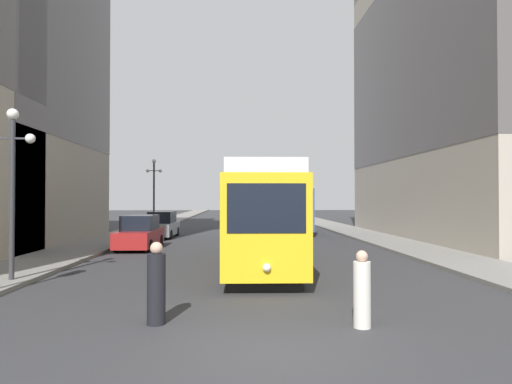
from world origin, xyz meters
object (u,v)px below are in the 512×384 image
at_px(streetcar, 259,213).
at_px(parked_car_left_near, 162,225).
at_px(parked_car_left_mid, 140,233).
at_px(transit_bus, 289,208).
at_px(lamp_post_left_near, 12,167).
at_px(pedestrian_crossing_far, 362,292).
at_px(lamp_post_left_far, 154,183).
at_px(pedestrian_crossing_near, 156,286).

height_order(streetcar, parked_car_left_near, streetcar).
bearing_deg(parked_car_left_mid, transit_bus, 53.97).
distance_m(parked_car_left_mid, lamp_post_left_near, 10.52).
xyz_separation_m(pedestrian_crossing_far, lamp_post_left_far, (-9.76, 29.56, 3.31)).
height_order(streetcar, lamp_post_left_far, lamp_post_left_far).
bearing_deg(pedestrian_crossing_near, parked_car_left_mid, -135.12).
height_order(streetcar, pedestrian_crossing_near, streetcar).
height_order(transit_bus, lamp_post_left_near, lamp_post_left_near).
height_order(streetcar, transit_bus, streetcar).
height_order(streetcar, pedestrian_crossing_far, streetcar).
bearing_deg(streetcar, lamp_post_left_far, 112.34).
bearing_deg(lamp_post_left_near, pedestrian_crossing_near, -41.34).
xyz_separation_m(streetcar, pedestrian_crossing_near, (-2.66, -8.66, -1.27)).
relative_size(transit_bus, lamp_post_left_near, 2.26).
xyz_separation_m(parked_car_left_mid, lamp_post_left_near, (-1.90, -9.94, 2.88)).
height_order(transit_bus, parked_car_left_mid, transit_bus).
xyz_separation_m(pedestrian_crossing_near, lamp_post_left_far, (-5.39, 29.12, 3.24)).
distance_m(parked_car_left_near, pedestrian_crossing_near, 22.16).
distance_m(parked_car_left_near, pedestrian_crossing_far, 23.66).
bearing_deg(lamp_post_left_far, pedestrian_crossing_near, -79.51).
xyz_separation_m(streetcar, lamp_post_left_near, (-8.05, -3.92, 1.62)).
xyz_separation_m(transit_bus, parked_car_left_mid, (-9.65, -12.77, -1.10)).
distance_m(transit_bus, parked_car_left_near, 11.20).
relative_size(pedestrian_crossing_near, pedestrian_crossing_far, 1.10).
bearing_deg(parked_car_left_near, pedestrian_crossing_near, -79.22).
bearing_deg(parked_car_left_mid, streetcar, -43.37).
distance_m(parked_car_left_near, parked_car_left_mid, 7.20).
distance_m(streetcar, lamp_post_left_far, 22.07).
xyz_separation_m(streetcar, parked_car_left_mid, (-6.15, 6.02, -1.26)).
xyz_separation_m(pedestrian_crossing_near, lamp_post_left_near, (-5.39, 4.74, 2.90)).
bearing_deg(parked_car_left_mid, lamp_post_left_far, 98.54).
xyz_separation_m(pedestrian_crossing_far, lamp_post_left_near, (-9.76, 5.18, 2.97)).
bearing_deg(pedestrian_crossing_far, pedestrian_crossing_near, 173.18).
bearing_deg(pedestrian_crossing_far, streetcar, 99.54).
relative_size(streetcar, pedestrian_crossing_near, 6.87).
height_order(parked_car_left_near, lamp_post_left_far, lamp_post_left_far).
relative_size(transit_bus, lamp_post_left_far, 2.04).
relative_size(parked_car_left_near, parked_car_left_mid, 1.00).
distance_m(transit_bus, pedestrian_crossing_far, 27.98).
bearing_deg(parked_car_left_mid, pedestrian_crossing_far, -61.50).
distance_m(parked_car_left_mid, lamp_post_left_far, 14.91).
height_order(pedestrian_crossing_far, lamp_post_left_near, lamp_post_left_near).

